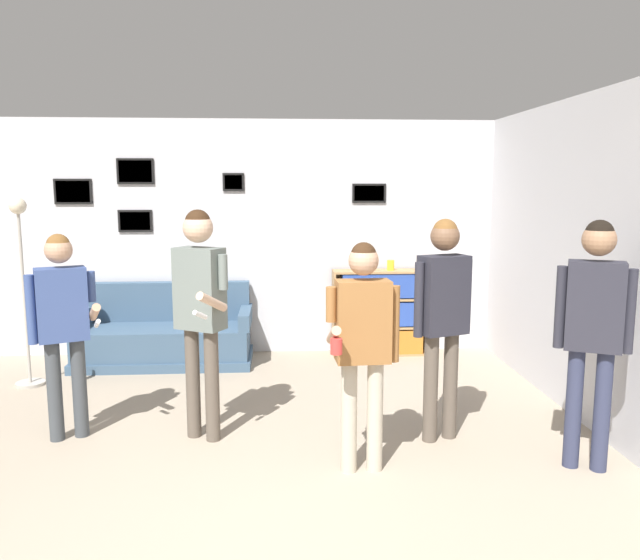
{
  "coord_description": "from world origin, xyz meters",
  "views": [
    {
      "loc": [
        0.24,
        -2.77,
        1.95
      ],
      "look_at": [
        0.57,
        2.23,
        1.19
      ],
      "focal_mm": 35.0,
      "sensor_mm": 36.0,
      "label": 1
    }
  ],
  "objects_px": {
    "bottle_on_floor": "(81,370)",
    "drinking_cup": "(391,265)",
    "person_player_foreground_center": "(200,299)",
    "person_spectator_near_bookshelf": "(443,306)",
    "floor_lamp": "(23,278)",
    "person_player_foreground_left": "(63,316)",
    "bookshelf": "(381,313)",
    "person_watcher_holding_cup": "(363,335)",
    "person_spectator_far_right": "(594,318)",
    "couch": "(165,337)"
  },
  "relations": [
    {
      "from": "floor_lamp",
      "to": "bottle_on_floor",
      "type": "relative_size",
      "value": 6.83
    },
    {
      "from": "person_spectator_near_bookshelf",
      "to": "bottle_on_floor",
      "type": "distance_m",
      "value": 3.78
    },
    {
      "from": "bottle_on_floor",
      "to": "drinking_cup",
      "type": "distance_m",
      "value": 3.52
    },
    {
      "from": "person_watcher_holding_cup",
      "to": "person_player_foreground_left",
      "type": "bearing_deg",
      "value": 162.11
    },
    {
      "from": "person_player_foreground_left",
      "to": "drinking_cup",
      "type": "height_order",
      "value": "person_player_foreground_left"
    },
    {
      "from": "floor_lamp",
      "to": "person_watcher_holding_cup",
      "type": "height_order",
      "value": "floor_lamp"
    },
    {
      "from": "person_player_foreground_left",
      "to": "person_spectator_far_right",
      "type": "height_order",
      "value": "person_spectator_far_right"
    },
    {
      "from": "floor_lamp",
      "to": "bottle_on_floor",
      "type": "distance_m",
      "value": 1.07
    },
    {
      "from": "person_player_foreground_left",
      "to": "person_spectator_far_right",
      "type": "xyz_separation_m",
      "value": [
        3.76,
        -0.77,
        0.1
      ]
    },
    {
      "from": "person_player_foreground_left",
      "to": "person_spectator_far_right",
      "type": "relative_size",
      "value": 0.92
    },
    {
      "from": "floor_lamp",
      "to": "person_spectator_near_bookshelf",
      "type": "bearing_deg",
      "value": -23.03
    },
    {
      "from": "person_player_foreground_left",
      "to": "drinking_cup",
      "type": "relative_size",
      "value": 13.67
    },
    {
      "from": "person_spectator_near_bookshelf",
      "to": "drinking_cup",
      "type": "bearing_deg",
      "value": 88.88
    },
    {
      "from": "couch",
      "to": "person_player_foreground_left",
      "type": "relative_size",
      "value": 1.2
    },
    {
      "from": "floor_lamp",
      "to": "drinking_cup",
      "type": "xyz_separation_m",
      "value": [
        3.75,
        0.92,
        -0.02
      ]
    },
    {
      "from": "person_player_foreground_left",
      "to": "person_spectator_far_right",
      "type": "bearing_deg",
      "value": -11.64
    },
    {
      "from": "person_watcher_holding_cup",
      "to": "floor_lamp",
      "type": "bearing_deg",
      "value": 145.53
    },
    {
      "from": "person_player_foreground_left",
      "to": "drinking_cup",
      "type": "bearing_deg",
      "value": 38.0
    },
    {
      "from": "person_watcher_holding_cup",
      "to": "person_spectator_near_bookshelf",
      "type": "xyz_separation_m",
      "value": [
        0.68,
        0.5,
        0.09
      ]
    },
    {
      "from": "floor_lamp",
      "to": "person_player_foreground_center",
      "type": "height_order",
      "value": "floor_lamp"
    },
    {
      "from": "couch",
      "to": "drinking_cup",
      "type": "height_order",
      "value": "drinking_cup"
    },
    {
      "from": "bookshelf",
      "to": "person_player_foreground_left",
      "type": "distance_m",
      "value": 3.67
    },
    {
      "from": "person_spectator_far_right",
      "to": "floor_lamp",
      "type": "bearing_deg",
      "value": 154.97
    },
    {
      "from": "couch",
      "to": "person_watcher_holding_cup",
      "type": "xyz_separation_m",
      "value": [
        1.83,
        -2.8,
        0.68
      ]
    },
    {
      "from": "bookshelf",
      "to": "bottle_on_floor",
      "type": "relative_size",
      "value": 4.21
    },
    {
      "from": "person_player_foreground_left",
      "to": "person_spectator_near_bookshelf",
      "type": "height_order",
      "value": "person_spectator_near_bookshelf"
    },
    {
      "from": "bookshelf",
      "to": "person_spectator_far_right",
      "type": "relative_size",
      "value": 0.66
    },
    {
      "from": "bottle_on_floor",
      "to": "drinking_cup",
      "type": "relative_size",
      "value": 2.31
    },
    {
      "from": "bookshelf",
      "to": "person_player_foreground_center",
      "type": "relative_size",
      "value": 0.64
    },
    {
      "from": "bookshelf",
      "to": "floor_lamp",
      "type": "relative_size",
      "value": 0.62
    },
    {
      "from": "person_player_foreground_left",
      "to": "bottle_on_floor",
      "type": "height_order",
      "value": "person_player_foreground_left"
    },
    {
      "from": "person_player_foreground_center",
      "to": "bottle_on_floor",
      "type": "xyz_separation_m",
      "value": [
        -1.41,
        1.55,
        -1.0
      ]
    },
    {
      "from": "person_player_foreground_center",
      "to": "person_spectator_far_right",
      "type": "height_order",
      "value": "person_player_foreground_center"
    },
    {
      "from": "floor_lamp",
      "to": "person_watcher_holding_cup",
      "type": "distance_m",
      "value": 3.67
    },
    {
      "from": "person_spectator_far_right",
      "to": "drinking_cup",
      "type": "relative_size",
      "value": 14.81
    },
    {
      "from": "person_watcher_holding_cup",
      "to": "bottle_on_floor",
      "type": "bearing_deg",
      "value": 139.59
    },
    {
      "from": "couch",
      "to": "bottle_on_floor",
      "type": "relative_size",
      "value": 7.09
    },
    {
      "from": "person_spectator_near_bookshelf",
      "to": "bottle_on_floor",
      "type": "bearing_deg",
      "value": 152.58
    },
    {
      "from": "person_player_foreground_left",
      "to": "person_player_foreground_center",
      "type": "bearing_deg",
      "value": -3.93
    },
    {
      "from": "bookshelf",
      "to": "floor_lamp",
      "type": "xyz_separation_m",
      "value": [
        -3.65,
        -0.92,
        0.57
      ]
    },
    {
      "from": "couch",
      "to": "person_player_foreground_center",
      "type": "height_order",
      "value": "person_player_foreground_center"
    },
    {
      "from": "person_spectator_near_bookshelf",
      "to": "person_watcher_holding_cup",
      "type": "bearing_deg",
      "value": -143.33
    },
    {
      "from": "person_player_foreground_left",
      "to": "drinking_cup",
      "type": "distance_m",
      "value": 3.72
    },
    {
      "from": "floor_lamp",
      "to": "person_watcher_holding_cup",
      "type": "bearing_deg",
      "value": -34.47
    },
    {
      "from": "couch",
      "to": "person_player_foreground_left",
      "type": "distance_m",
      "value": 2.23
    },
    {
      "from": "floor_lamp",
      "to": "person_spectator_near_bookshelf",
      "type": "relative_size",
      "value": 1.08
    },
    {
      "from": "floor_lamp",
      "to": "person_player_foreground_center",
      "type": "distance_m",
      "value": 2.36
    },
    {
      "from": "bookshelf",
      "to": "floor_lamp",
      "type": "distance_m",
      "value": 3.81
    },
    {
      "from": "person_watcher_holding_cup",
      "to": "person_spectator_far_right",
      "type": "distance_m",
      "value": 1.56
    },
    {
      "from": "floor_lamp",
      "to": "person_spectator_near_bookshelf",
      "type": "distance_m",
      "value": 4.02
    }
  ]
}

